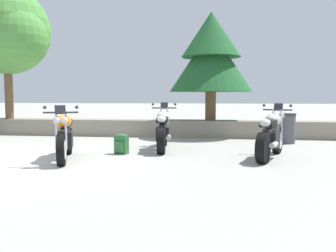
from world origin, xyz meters
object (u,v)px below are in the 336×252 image
(leafy_tree_far_left, at_px, (9,33))
(rider_backpack, at_px, (121,144))
(motorcycle_orange_near_left, at_px, (64,137))
(trash_bin, at_px, (287,128))
(motorcycle_white_centre, at_px, (163,130))
(pine_tree_mid_left, at_px, (211,54))
(motorcycle_silver_far_right, at_px, (271,136))

(leafy_tree_far_left, bearing_deg, rider_backpack, -35.97)
(motorcycle_orange_near_left, bearing_deg, trash_bin, 32.81)
(motorcycle_white_centre, distance_m, rider_backpack, 1.22)
(leafy_tree_far_left, xyz_separation_m, trash_bin, (9.10, -1.09, -3.08))
(pine_tree_mid_left, bearing_deg, motorcycle_orange_near_left, -121.46)
(pine_tree_mid_left, relative_size, trash_bin, 4.15)
(pine_tree_mid_left, bearing_deg, trash_bin, -34.71)
(motorcycle_orange_near_left, height_order, leafy_tree_far_left, leafy_tree_far_left)
(motorcycle_silver_far_right, bearing_deg, leafy_tree_far_left, 156.26)
(motorcycle_orange_near_left, height_order, pine_tree_mid_left, pine_tree_mid_left)
(motorcycle_orange_near_left, distance_m, rider_backpack, 1.36)
(rider_backpack, xyz_separation_m, leafy_tree_far_left, (-4.90, 3.56, 3.27))
(leafy_tree_far_left, height_order, trash_bin, leafy_tree_far_left)
(motorcycle_white_centre, xyz_separation_m, rider_backpack, (-0.85, -0.84, -0.24))
(motorcycle_silver_far_right, distance_m, leafy_tree_far_left, 9.54)
(motorcycle_orange_near_left, xyz_separation_m, motorcycle_silver_far_right, (4.38, 0.80, 0.00))
(motorcycle_orange_near_left, relative_size, motorcycle_silver_far_right, 1.01)
(motorcycle_silver_far_right, xyz_separation_m, pine_tree_mid_left, (-1.39, 4.09, 2.26))
(motorcycle_white_centre, distance_m, motorcycle_silver_far_right, 2.69)
(rider_backpack, bearing_deg, pine_tree_mid_left, 63.60)
(leafy_tree_far_left, xyz_separation_m, pine_tree_mid_left, (6.89, 0.45, -0.77))
(motorcycle_white_centre, bearing_deg, motorcycle_orange_near_left, -137.12)
(leafy_tree_far_left, bearing_deg, motorcycle_silver_far_right, -23.74)
(motorcycle_orange_near_left, distance_m, motorcycle_silver_far_right, 4.45)
(motorcycle_orange_near_left, xyz_separation_m, leafy_tree_far_left, (-3.90, 4.44, 3.03))
(motorcycle_orange_near_left, distance_m, pine_tree_mid_left, 6.15)
(motorcycle_white_centre, height_order, pine_tree_mid_left, pine_tree_mid_left)
(motorcycle_orange_near_left, bearing_deg, leafy_tree_far_left, 131.31)
(leafy_tree_far_left, distance_m, pine_tree_mid_left, 6.94)
(motorcycle_white_centre, distance_m, leafy_tree_far_left, 7.05)
(pine_tree_mid_left, height_order, trash_bin, pine_tree_mid_left)
(rider_backpack, bearing_deg, trash_bin, 30.47)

